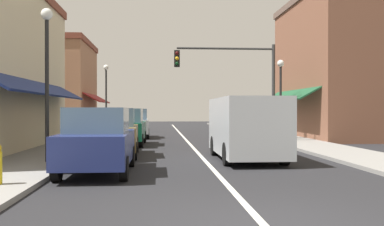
{
  "coord_description": "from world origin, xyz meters",
  "views": [
    {
      "loc": [
        -1.56,
        -6.31,
        1.72
      ],
      "look_at": [
        0.09,
        15.44,
        1.55
      ],
      "focal_mm": 41.46,
      "sensor_mm": 36.0,
      "label": 1
    }
  ],
  "objects_px": {
    "parked_car_nearest_left": "(98,141)",
    "van_in_lane": "(246,126)",
    "street_lamp_left_near": "(47,60)",
    "parked_car_third_left": "(126,127)",
    "street_lamp_right_mid": "(281,86)",
    "parked_car_second_left": "(113,133)",
    "parked_car_far_left": "(134,123)",
    "traffic_signal_mast_arm": "(238,74)",
    "street_lamp_left_far": "(106,88)"
  },
  "relations": [
    {
      "from": "parked_car_nearest_left",
      "to": "van_in_lane",
      "type": "height_order",
      "value": "van_in_lane"
    },
    {
      "from": "parked_car_nearest_left",
      "to": "street_lamp_left_near",
      "type": "relative_size",
      "value": 0.85
    },
    {
      "from": "street_lamp_left_near",
      "to": "parked_car_third_left",
      "type": "bearing_deg",
      "value": 76.44
    },
    {
      "from": "parked_car_nearest_left",
      "to": "parked_car_third_left",
      "type": "relative_size",
      "value": 0.99
    },
    {
      "from": "street_lamp_right_mid",
      "to": "parked_car_second_left",
      "type": "bearing_deg",
      "value": -141.66
    },
    {
      "from": "parked_car_third_left",
      "to": "parked_car_far_left",
      "type": "relative_size",
      "value": 1.0
    },
    {
      "from": "parked_car_third_left",
      "to": "parked_car_far_left",
      "type": "bearing_deg",
      "value": 90.2
    },
    {
      "from": "parked_car_third_left",
      "to": "van_in_lane",
      "type": "relative_size",
      "value": 0.8
    },
    {
      "from": "van_in_lane",
      "to": "traffic_signal_mast_arm",
      "type": "bearing_deg",
      "value": 81.46
    },
    {
      "from": "parked_car_second_left",
      "to": "parked_car_far_left",
      "type": "height_order",
      "value": "same"
    },
    {
      "from": "parked_car_second_left",
      "to": "van_in_lane",
      "type": "bearing_deg",
      "value": -18.44
    },
    {
      "from": "street_lamp_right_mid",
      "to": "street_lamp_left_far",
      "type": "relative_size",
      "value": 0.91
    },
    {
      "from": "parked_car_second_left",
      "to": "van_in_lane",
      "type": "height_order",
      "value": "van_in_lane"
    },
    {
      "from": "van_in_lane",
      "to": "parked_car_far_left",
      "type": "bearing_deg",
      "value": 110.07
    },
    {
      "from": "parked_car_nearest_left",
      "to": "parked_car_far_left",
      "type": "height_order",
      "value": "same"
    },
    {
      "from": "parked_car_second_left",
      "to": "parked_car_nearest_left",
      "type": "bearing_deg",
      "value": -91.15
    },
    {
      "from": "traffic_signal_mast_arm",
      "to": "street_lamp_right_mid",
      "type": "distance_m",
      "value": 2.56
    },
    {
      "from": "parked_car_second_left",
      "to": "traffic_signal_mast_arm",
      "type": "height_order",
      "value": "traffic_signal_mast_arm"
    },
    {
      "from": "parked_car_far_left",
      "to": "street_lamp_right_mid",
      "type": "bearing_deg",
      "value": -31.12
    },
    {
      "from": "traffic_signal_mast_arm",
      "to": "street_lamp_right_mid",
      "type": "bearing_deg",
      "value": -34.41
    },
    {
      "from": "parked_car_far_left",
      "to": "traffic_signal_mast_arm",
      "type": "xyz_separation_m",
      "value": [
        5.81,
        -3.03,
        2.81
      ]
    },
    {
      "from": "parked_car_third_left",
      "to": "street_lamp_right_mid",
      "type": "height_order",
      "value": "street_lamp_right_mid"
    },
    {
      "from": "parked_car_nearest_left",
      "to": "street_lamp_left_far",
      "type": "height_order",
      "value": "street_lamp_left_far"
    },
    {
      "from": "parked_car_far_left",
      "to": "street_lamp_left_far",
      "type": "height_order",
      "value": "street_lamp_left_far"
    },
    {
      "from": "street_lamp_left_near",
      "to": "street_lamp_right_mid",
      "type": "xyz_separation_m",
      "value": [
        9.77,
        8.85,
        -0.29
      ]
    },
    {
      "from": "parked_car_second_left",
      "to": "parked_car_third_left",
      "type": "xyz_separation_m",
      "value": [
        0.1,
        5.14,
        0.0
      ]
    },
    {
      "from": "van_in_lane",
      "to": "street_lamp_left_near",
      "type": "bearing_deg",
      "value": -170.13
    },
    {
      "from": "parked_car_nearest_left",
      "to": "van_in_lane",
      "type": "distance_m",
      "value": 5.47
    },
    {
      "from": "traffic_signal_mast_arm",
      "to": "street_lamp_left_near",
      "type": "xyz_separation_m",
      "value": [
        -7.75,
        -10.24,
        -0.45
      ]
    },
    {
      "from": "traffic_signal_mast_arm",
      "to": "van_in_lane",
      "type": "bearing_deg",
      "value": -98.5
    },
    {
      "from": "parked_car_far_left",
      "to": "parked_car_nearest_left",
      "type": "bearing_deg",
      "value": -92.27
    },
    {
      "from": "street_lamp_left_near",
      "to": "street_lamp_left_far",
      "type": "relative_size",
      "value": 1.01
    },
    {
      "from": "parked_car_nearest_left",
      "to": "traffic_signal_mast_arm",
      "type": "relative_size",
      "value": 0.73
    },
    {
      "from": "parked_car_second_left",
      "to": "street_lamp_right_mid",
      "type": "relative_size",
      "value": 0.96
    },
    {
      "from": "parked_car_far_left",
      "to": "traffic_signal_mast_arm",
      "type": "bearing_deg",
      "value": -29.25
    },
    {
      "from": "parked_car_nearest_left",
      "to": "parked_car_second_left",
      "type": "height_order",
      "value": "same"
    },
    {
      "from": "street_lamp_left_near",
      "to": "parked_car_far_left",
      "type": "bearing_deg",
      "value": 81.72
    },
    {
      "from": "parked_car_third_left",
      "to": "parked_car_far_left",
      "type": "height_order",
      "value": "same"
    },
    {
      "from": "street_lamp_left_far",
      "to": "street_lamp_left_near",
      "type": "bearing_deg",
      "value": -89.5
    },
    {
      "from": "parked_car_far_left",
      "to": "street_lamp_left_far",
      "type": "bearing_deg",
      "value": 120.42
    },
    {
      "from": "street_lamp_left_near",
      "to": "street_lamp_left_far",
      "type": "height_order",
      "value": "street_lamp_left_near"
    },
    {
      "from": "street_lamp_right_mid",
      "to": "street_lamp_left_far",
      "type": "xyz_separation_m",
      "value": [
        -9.91,
        7.72,
        0.26
      ]
    },
    {
      "from": "parked_car_third_left",
      "to": "van_in_lane",
      "type": "distance_m",
      "value": 7.97
    },
    {
      "from": "van_in_lane",
      "to": "traffic_signal_mast_arm",
      "type": "height_order",
      "value": "traffic_signal_mast_arm"
    },
    {
      "from": "parked_car_third_left",
      "to": "street_lamp_left_near",
      "type": "xyz_separation_m",
      "value": [
        -1.85,
        -7.66,
        2.36
      ]
    },
    {
      "from": "parked_car_third_left",
      "to": "street_lamp_right_mid",
      "type": "distance_m",
      "value": 8.27
    },
    {
      "from": "parked_car_second_left",
      "to": "traffic_signal_mast_arm",
      "type": "distance_m",
      "value": 10.17
    },
    {
      "from": "parked_car_second_left",
      "to": "parked_car_third_left",
      "type": "bearing_deg",
      "value": 87.32
    },
    {
      "from": "parked_car_far_left",
      "to": "street_lamp_right_mid",
      "type": "xyz_separation_m",
      "value": [
        7.83,
        -4.41,
        2.07
      ]
    },
    {
      "from": "parked_car_second_left",
      "to": "street_lamp_right_mid",
      "type": "bearing_deg",
      "value": 36.73
    }
  ]
}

